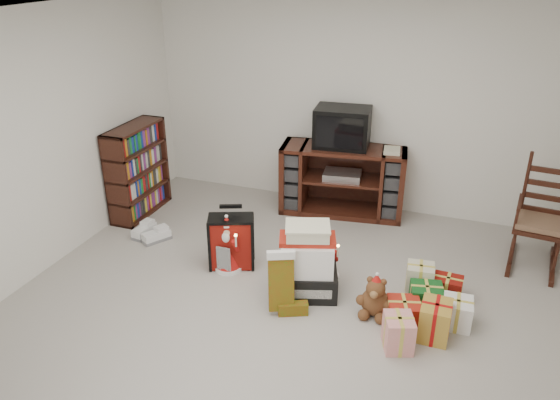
% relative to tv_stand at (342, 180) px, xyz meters
% --- Properties ---
extents(room, '(5.01, 5.01, 2.51)m').
position_rel_tv_stand_xyz_m(room, '(0.04, -2.21, 0.83)').
color(room, '#B2ACA3').
rests_on(room, ground).
extents(tv_stand, '(1.51, 0.71, 0.83)m').
position_rel_tv_stand_xyz_m(tv_stand, '(0.00, 0.00, 0.00)').
color(tv_stand, '#432013').
rests_on(tv_stand, floor).
extents(bookshelf, '(0.30, 0.89, 1.09)m').
position_rel_tv_stand_xyz_m(bookshelf, '(-2.28, -0.84, 0.11)').
color(bookshelf, '#39170F').
rests_on(bookshelf, floor).
extents(rocking_chair, '(0.54, 0.82, 1.16)m').
position_rel_tv_stand_xyz_m(rocking_chair, '(2.13, -0.47, -0.02)').
color(rocking_chair, '#39170F').
rests_on(rocking_chair, floor).
extents(gift_pile, '(0.65, 0.56, 0.70)m').
position_rel_tv_stand_xyz_m(gift_pile, '(0.13, -1.81, -0.11)').
color(gift_pile, black).
rests_on(gift_pile, floor).
extents(red_suitcase, '(0.47, 0.36, 0.65)m').
position_rel_tv_stand_xyz_m(red_suitcase, '(-0.72, -1.61, -0.14)').
color(red_suitcase, maroon).
rests_on(red_suitcase, floor).
extents(stocking, '(0.31, 0.23, 0.61)m').
position_rel_tv_stand_xyz_m(stocking, '(0.00, -2.16, -0.11)').
color(stocking, '#0D7913').
rests_on(stocking, floor).
extents(teddy_bear, '(0.25, 0.22, 0.37)m').
position_rel_tv_stand_xyz_m(teddy_bear, '(0.79, -1.92, -0.25)').
color(teddy_bear, brown).
rests_on(teddy_bear, floor).
extents(santa_figurine, '(0.27, 0.26, 0.56)m').
position_rel_tv_stand_xyz_m(santa_figurine, '(0.23, -1.50, -0.20)').
color(santa_figurine, '#B61713').
rests_on(santa_figurine, floor).
extents(mrs_claus_figurine, '(0.29, 0.27, 0.59)m').
position_rel_tv_stand_xyz_m(mrs_claus_figurine, '(-0.74, -1.67, -0.19)').
color(mrs_claus_figurine, '#B61713').
rests_on(mrs_claus_figurine, floor).
extents(sneaker_pair, '(0.43, 0.34, 0.11)m').
position_rel_tv_stand_xyz_m(sneaker_pair, '(-1.82, -1.38, -0.36)').
color(sneaker_pair, white).
rests_on(sneaker_pair, floor).
extents(gift_cluster, '(0.75, 1.09, 0.26)m').
position_rel_tv_stand_xyz_m(gift_cluster, '(1.23, -1.80, -0.29)').
color(gift_cluster, '#AA2113').
rests_on(gift_cluster, floor).
extents(crt_television, '(0.66, 0.51, 0.46)m').
position_rel_tv_stand_xyz_m(crt_television, '(-0.04, 0.03, 0.64)').
color(crt_television, black).
rests_on(crt_television, tv_stand).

